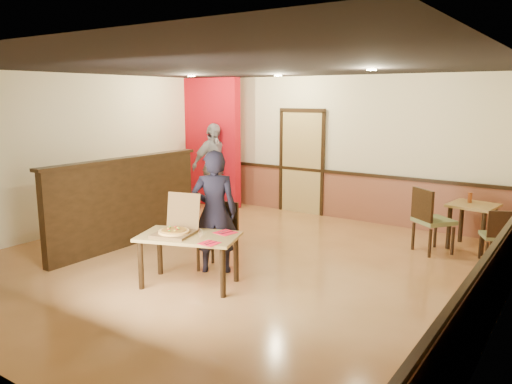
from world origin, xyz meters
TOP-DOWN VIEW (x-y plane):
  - floor at (0.00, 0.00)m, footprint 7.00×7.00m
  - ceiling at (0.00, 0.00)m, footprint 7.00×7.00m
  - wall_back at (0.00, 3.50)m, footprint 7.00×0.00m
  - wall_left at (-3.50, 0.00)m, footprint 0.00×7.00m
  - wall_right at (3.50, 0.00)m, footprint 0.00×7.00m
  - wainscot_back at (0.00, 3.47)m, footprint 7.00×0.04m
  - chair_rail_back at (0.00, 3.45)m, footprint 7.00×0.06m
  - wainscot_right at (3.47, 0.00)m, footprint 0.04×7.00m
  - chair_rail_right at (3.45, 0.00)m, footprint 0.06×7.00m
  - back_door at (-0.80, 3.46)m, footprint 0.90×0.06m
  - booth_partition at (-2.00, -0.20)m, footprint 0.20×3.10m
  - red_accent_panel at (-2.90, 3.00)m, footprint 1.60×0.20m
  - spot_a at (-2.30, 1.80)m, footprint 0.14×0.14m
  - spot_b at (-0.80, 2.50)m, footprint 0.14×0.14m
  - spot_c at (1.40, 1.50)m, footprint 0.14×0.14m
  - main_table at (0.02, -0.96)m, footprint 1.41×1.09m
  - diner_chair at (-0.07, -0.22)m, footprint 0.52×0.52m
  - side_chair_left at (2.19, 2.16)m, footprint 0.71×0.71m
  - side_chair_right at (3.16, 2.16)m, footprint 0.54×0.54m
  - side_table at (2.69, 2.77)m, footprint 0.77×0.77m
  - diner at (-0.03, -0.36)m, footprint 0.74×0.69m
  - passerby at (-2.56, 2.72)m, footprint 0.65×1.15m
  - pizza_box at (-0.14, -1.02)m, footprint 0.59×0.65m
  - pizza at (-0.13, -1.07)m, footprint 0.42×0.42m
  - napkin_near at (0.47, -1.09)m, footprint 0.21×0.21m
  - napkin_far at (0.34, -0.61)m, footprint 0.27×0.27m
  - condiment at (2.61, 2.87)m, footprint 0.07×0.07m

SIDE VIEW (x-z plane):
  - floor at x=0.00m, z-range 0.00..0.00m
  - side_chair_right at x=3.16m, z-range 0.04..0.86m
  - wainscot_back at x=0.00m, z-range 0.00..0.90m
  - wainscot_right at x=3.47m, z-range 0.00..0.90m
  - diner_chair at x=-0.07m, z-range 0.04..0.99m
  - side_table at x=2.69m, z-range 0.19..0.91m
  - side_chair_left at x=2.19m, z-range 0.05..1.07m
  - main_table at x=0.02m, z-range 0.23..0.90m
  - napkin_near at x=0.47m, z-range 0.66..0.68m
  - napkin_far at x=0.34m, z-range 0.66..0.68m
  - pizza at x=-0.13m, z-range 0.70..0.73m
  - pizza_box at x=-0.14m, z-range 0.48..0.98m
  - booth_partition at x=-2.00m, z-range 0.01..1.46m
  - condiment at x=2.61m, z-range 0.73..0.89m
  - diner at x=-0.03m, z-range 0.00..1.70m
  - chair_rail_back at x=0.00m, z-range 0.89..0.95m
  - chair_rail_right at x=3.45m, z-range 0.89..0.95m
  - passerby at x=-2.56m, z-range 0.00..1.84m
  - back_door at x=-0.80m, z-range 0.00..2.10m
  - red_accent_panel at x=-2.90m, z-range 0.01..2.79m
  - wall_back at x=0.00m, z-range -2.10..4.90m
  - wall_left at x=-3.50m, z-range -2.10..4.90m
  - wall_right at x=3.50m, z-range -2.10..4.90m
  - spot_a at x=-2.30m, z-range 2.77..2.79m
  - spot_b at x=-0.80m, z-range 2.77..2.79m
  - spot_c at x=1.40m, z-range 2.77..2.79m
  - ceiling at x=0.00m, z-range 2.80..2.80m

